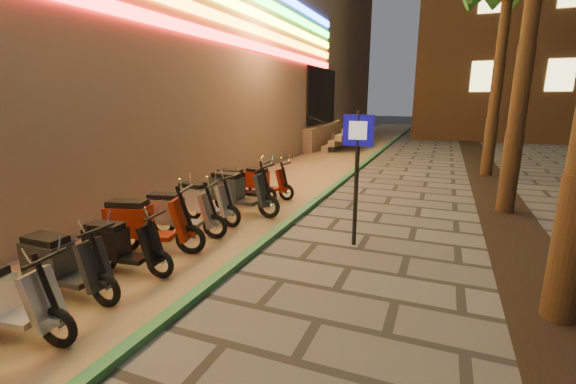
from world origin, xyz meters
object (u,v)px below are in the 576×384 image
at_px(scooter_5, 119,246).
at_px(scooter_8, 203,201).
at_px(scooter_4, 61,264).
at_px(scooter_9, 237,191).
at_px(scooter_7, 177,213).
at_px(scooter_11, 264,181).
at_px(scooter_3, 0,300).
at_px(pedestrian_sign, 357,160).
at_px(scooter_10, 239,184).
at_px(scooter_6, 144,224).

xyz_separation_m(scooter_5, scooter_8, (-0.27, 2.67, 0.04)).
relative_size(scooter_4, scooter_9, 0.88).
xyz_separation_m(scooter_7, scooter_11, (0.23, 3.48, -0.04)).
bearing_deg(scooter_3, scooter_11, 81.82).
bearing_deg(scooter_11, pedestrian_sign, -33.60).
xyz_separation_m(scooter_8, scooter_10, (-0.03, 1.72, 0.01)).
xyz_separation_m(scooter_5, scooter_11, (0.03, 5.17, -0.00)).
bearing_deg(scooter_4, scooter_6, 91.89).
height_order(scooter_5, scooter_8, scooter_8).
distance_m(scooter_4, scooter_10, 5.25).
bearing_deg(scooter_10, scooter_8, -93.84).
height_order(scooter_3, scooter_11, scooter_3).
height_order(scooter_8, scooter_9, scooter_9).
distance_m(scooter_8, scooter_11, 2.53).
relative_size(scooter_9, scooter_11, 1.21).
distance_m(pedestrian_sign, scooter_6, 3.95).
bearing_deg(scooter_3, scooter_8, 85.86).
xyz_separation_m(scooter_4, scooter_8, (-0.11, 3.53, 0.01)).
bearing_deg(scooter_9, scooter_10, 118.61).
relative_size(scooter_6, scooter_9, 0.98).
relative_size(scooter_6, scooter_11, 1.18).
distance_m(scooter_3, scooter_10, 6.20).
relative_size(pedestrian_sign, scooter_8, 1.55).
bearing_deg(scooter_8, scooter_4, -81.73).
xyz_separation_m(pedestrian_sign, scooter_6, (-3.37, -1.76, -1.07)).
xyz_separation_m(scooter_8, scooter_11, (0.30, 2.51, -0.04)).
distance_m(scooter_9, scooter_11, 1.67).
bearing_deg(scooter_11, scooter_7, -87.40).
xyz_separation_m(scooter_7, scooter_10, (-0.11, 2.69, 0.01)).
xyz_separation_m(scooter_7, scooter_8, (-0.07, 0.97, -0.00)).
relative_size(scooter_7, scooter_10, 0.98).
bearing_deg(scooter_6, scooter_10, 75.21).
relative_size(scooter_3, scooter_7, 0.97).
height_order(scooter_4, scooter_7, scooter_7).
bearing_deg(scooter_7, scooter_10, 79.67).
xyz_separation_m(scooter_4, scooter_5, (0.16, 0.86, -0.03)).
bearing_deg(scooter_7, scooter_5, -95.79).
relative_size(scooter_3, scooter_10, 0.95).
distance_m(scooter_6, scooter_9, 2.73).
bearing_deg(scooter_11, scooter_3, -83.29).
distance_m(pedestrian_sign, scooter_7, 3.62).
xyz_separation_m(scooter_9, scooter_11, (-0.08, 1.66, -0.10)).
xyz_separation_m(scooter_3, scooter_11, (-0.03, 6.98, -0.03)).
relative_size(pedestrian_sign, scooter_10, 1.51).
height_order(scooter_5, scooter_11, scooter_5).
bearing_deg(scooter_4, scooter_3, -77.32).
bearing_deg(scooter_10, scooter_9, -69.35).
distance_m(scooter_6, scooter_11, 4.37).
relative_size(scooter_3, scooter_9, 0.87).
height_order(scooter_8, scooter_11, scooter_8).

